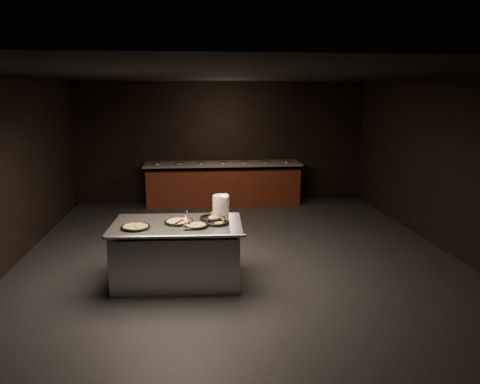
# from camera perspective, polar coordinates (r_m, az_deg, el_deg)

# --- Properties ---
(room) EXTENTS (7.02, 8.02, 2.92)m
(room) POSITION_cam_1_polar(r_m,az_deg,el_deg) (7.55, -0.34, 3.05)
(room) COLOR black
(room) RESTS_ON ground
(salad_bar) EXTENTS (3.70, 0.83, 1.18)m
(salad_bar) POSITION_cam_1_polar(r_m,az_deg,el_deg) (11.22, -2.06, 0.72)
(salad_bar) COLOR #511F13
(salad_bar) RESTS_ON ground
(serving_counter) EXTENTS (1.84, 1.23, 0.85)m
(serving_counter) POSITION_cam_1_polar(r_m,az_deg,el_deg) (6.67, -7.61, -7.48)
(serving_counter) COLOR #ACAEB3
(serving_counter) RESTS_ON ground
(plate_stack) EXTENTS (0.24, 0.24, 0.31)m
(plate_stack) POSITION_cam_1_polar(r_m,az_deg,el_deg) (6.80, -2.35, -1.74)
(plate_stack) COLOR white
(plate_stack) RESTS_ON serving_counter
(pan_veggie_whole) EXTENTS (0.40, 0.40, 0.04)m
(pan_veggie_whole) POSITION_cam_1_polar(r_m,az_deg,el_deg) (6.39, -12.63, -4.18)
(pan_veggie_whole) COLOR black
(pan_veggie_whole) RESTS_ON serving_counter
(pan_cheese_whole) EXTENTS (0.41, 0.41, 0.04)m
(pan_cheese_whole) POSITION_cam_1_polar(r_m,az_deg,el_deg) (6.55, -7.47, -3.60)
(pan_cheese_whole) COLOR black
(pan_cheese_whole) RESTS_ON serving_counter
(pan_cheese_slices_a) EXTENTS (0.36, 0.36, 0.04)m
(pan_cheese_slices_a) POSITION_cam_1_polar(r_m,az_deg,el_deg) (6.71, -3.38, -3.14)
(pan_cheese_slices_a) COLOR black
(pan_cheese_slices_a) RESTS_ON serving_counter
(pan_cheese_slices_b) EXTENTS (0.34, 0.34, 0.04)m
(pan_cheese_slices_b) POSITION_cam_1_polar(r_m,az_deg,el_deg) (6.33, -5.39, -4.09)
(pan_cheese_slices_b) COLOR black
(pan_cheese_slices_b) RESTS_ON serving_counter
(pan_veggie_slices) EXTENTS (0.33, 0.33, 0.04)m
(pan_veggie_slices) POSITION_cam_1_polar(r_m,az_deg,el_deg) (6.46, -2.80, -3.74)
(pan_veggie_slices) COLOR black
(pan_veggie_slices) RESTS_ON serving_counter
(server_left) EXTENTS (0.16, 0.35, 0.17)m
(server_left) POSITION_cam_1_polar(r_m,az_deg,el_deg) (6.47, -6.47, -3.17)
(server_left) COLOR #ACAEB3
(server_left) RESTS_ON serving_counter
(server_right) EXTENTS (0.30, 0.09, 0.14)m
(server_right) POSITION_cam_1_polar(r_m,az_deg,el_deg) (6.21, -7.29, -3.97)
(server_right) COLOR #ACAEB3
(server_right) RESTS_ON serving_counter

